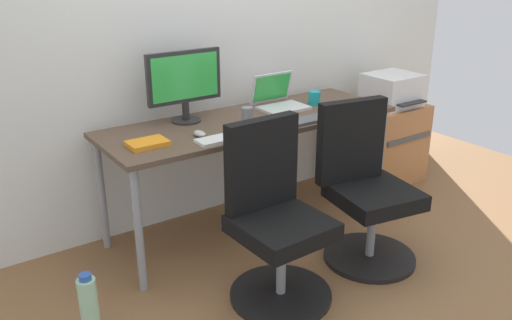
% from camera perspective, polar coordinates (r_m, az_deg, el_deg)
% --- Properties ---
extents(ground_plane, '(5.28, 5.28, 0.00)m').
position_cam_1_polar(ground_plane, '(3.66, -0.45, -6.81)').
color(ground_plane, brown).
extents(back_wall, '(4.40, 0.04, 2.60)m').
position_cam_1_polar(back_wall, '(3.60, -4.26, 14.46)').
color(back_wall, silver).
rests_on(back_wall, ground).
extents(desk, '(1.90, 0.65, 0.74)m').
position_cam_1_polar(desk, '(3.39, -0.48, 3.34)').
color(desk, brown).
rests_on(desk, ground).
extents(office_chair_left, '(0.54, 0.54, 0.94)m').
position_cam_1_polar(office_chair_left, '(2.79, 1.99, -6.44)').
color(office_chair_left, black).
rests_on(office_chair_left, ground).
extents(office_chair_right, '(0.54, 0.54, 0.94)m').
position_cam_1_polar(office_chair_right, '(3.19, 11.42, -3.23)').
color(office_chair_right, black).
rests_on(office_chair_right, ground).
extents(side_cabinet, '(0.52, 0.42, 0.61)m').
position_cam_1_polar(side_cabinet, '(4.38, 13.63, 1.76)').
color(side_cabinet, '#B77542').
rests_on(side_cabinet, ground).
extents(printer, '(0.38, 0.40, 0.24)m').
position_cam_1_polar(printer, '(4.26, 14.13, 7.17)').
color(printer, silver).
rests_on(printer, side_cabinet).
extents(water_bottle_on_floor, '(0.09, 0.09, 0.31)m').
position_cam_1_polar(water_bottle_on_floor, '(2.79, -17.20, -14.23)').
color(water_bottle_on_floor, '#A5D8B2').
rests_on(water_bottle_on_floor, ground).
extents(desktop_monitor, '(0.48, 0.18, 0.43)m').
position_cam_1_polar(desktop_monitor, '(3.29, -7.54, 8.22)').
color(desktop_monitor, '#262626').
rests_on(desktop_monitor, desk).
extents(open_laptop, '(0.31, 0.28, 0.22)m').
position_cam_1_polar(open_laptop, '(3.62, 2.40, 6.38)').
color(open_laptop, silver).
rests_on(open_laptop, desk).
extents(keyboard_by_monitor, '(0.34, 0.12, 0.02)m').
position_cam_1_polar(keyboard_by_monitor, '(3.00, -3.21, 2.34)').
color(keyboard_by_monitor, silver).
rests_on(keyboard_by_monitor, desk).
extents(keyboard_by_laptop, '(0.34, 0.12, 0.02)m').
position_cam_1_polar(keyboard_by_laptop, '(3.33, 5.45, 4.20)').
color(keyboard_by_laptop, '#515156').
rests_on(keyboard_by_laptop, desk).
extents(mouse_by_monitor, '(0.06, 0.10, 0.03)m').
position_cam_1_polar(mouse_by_monitor, '(3.06, -5.95, 2.78)').
color(mouse_by_monitor, '#B7B7B7').
rests_on(mouse_by_monitor, desk).
extents(mouse_by_laptop, '(0.06, 0.10, 0.03)m').
position_cam_1_polar(mouse_by_laptop, '(3.62, 10.14, 5.47)').
color(mouse_by_laptop, '#515156').
rests_on(mouse_by_laptop, desk).
extents(coffee_mug, '(0.08, 0.08, 0.09)m').
position_cam_1_polar(coffee_mug, '(3.70, 6.17, 6.50)').
color(coffee_mug, teal).
rests_on(coffee_mug, desk).
extents(pen_cup, '(0.07, 0.07, 0.10)m').
position_cam_1_polar(pen_cup, '(3.25, -0.90, 4.67)').
color(pen_cup, slate).
rests_on(pen_cup, desk).
extents(notebook, '(0.21, 0.15, 0.03)m').
position_cam_1_polar(notebook, '(2.96, -11.35, 1.74)').
color(notebook, orange).
rests_on(notebook, desk).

